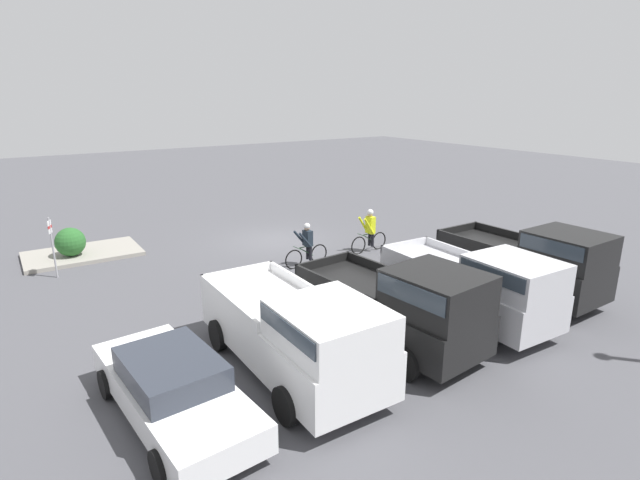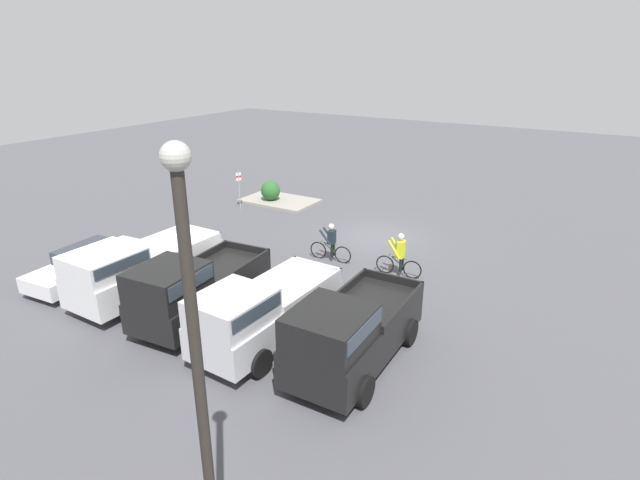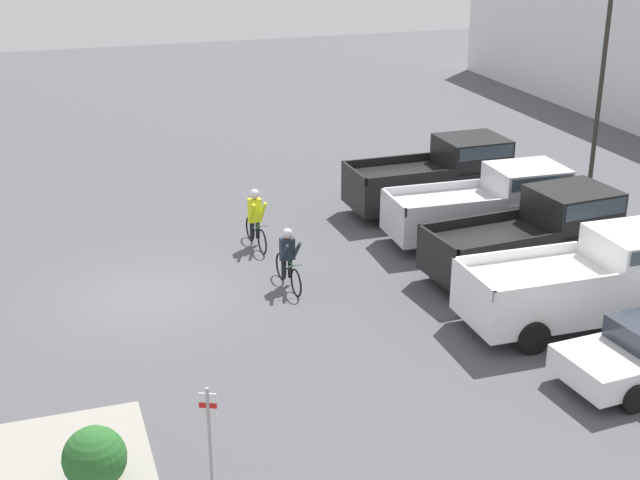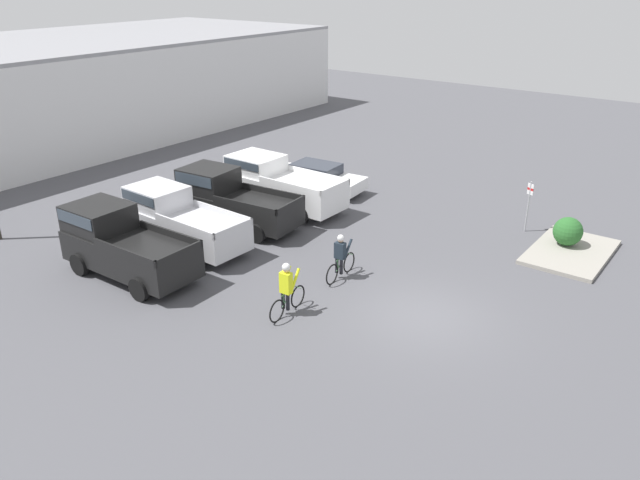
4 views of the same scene
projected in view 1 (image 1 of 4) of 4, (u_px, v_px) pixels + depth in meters
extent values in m
plane|color=#4C4C51|center=(275.00, 240.00, 21.76)|extent=(80.00, 80.00, 0.00)
cube|color=black|center=(518.00, 266.00, 15.83)|extent=(2.12, 5.16, 1.06)
cube|color=black|center=(569.00, 248.00, 14.33)|extent=(1.90, 2.08, 0.91)
cube|color=#333D47|center=(570.00, 242.00, 14.27)|extent=(1.96, 1.92, 0.40)
cube|color=black|center=(511.00, 234.00, 16.98)|extent=(0.14, 3.08, 0.25)
cube|color=black|center=(473.00, 244.00, 15.93)|extent=(0.14, 3.08, 0.25)
cube|color=black|center=(457.00, 229.00, 17.64)|extent=(2.02, 0.12, 0.25)
cylinder|color=black|center=(582.00, 289.00, 15.25)|extent=(0.23, 0.81, 0.80)
cylinder|color=black|center=(543.00, 304.00, 14.16)|extent=(0.23, 0.81, 0.80)
cylinder|color=black|center=(494.00, 261.00, 17.77)|extent=(0.23, 0.81, 0.80)
cylinder|color=black|center=(456.00, 272.00, 16.68)|extent=(0.23, 0.81, 0.80)
cube|color=silver|center=(464.00, 288.00, 14.14)|extent=(2.11, 5.35, 0.97)
cube|color=silver|center=(515.00, 275.00, 12.59)|extent=(1.85, 2.17, 0.83)
cube|color=#333D47|center=(516.00, 268.00, 12.54)|extent=(1.90, 2.01, 0.36)
cube|color=silver|center=(461.00, 253.00, 15.30)|extent=(0.19, 3.17, 0.25)
cube|color=silver|center=(416.00, 263.00, 14.37)|extent=(0.19, 3.17, 0.25)
cube|color=silver|center=(405.00, 245.00, 16.10)|extent=(1.94, 0.15, 0.25)
cylinder|color=black|center=(535.00, 316.00, 13.40)|extent=(0.25, 0.81, 0.81)
cylinder|color=black|center=(485.00, 333.00, 12.44)|extent=(0.25, 0.81, 0.81)
cylinder|color=black|center=(446.00, 279.00, 16.09)|extent=(0.25, 0.81, 0.81)
cylinder|color=black|center=(400.00, 291.00, 15.13)|extent=(0.25, 0.81, 0.81)
cube|color=black|center=(386.00, 310.00, 12.77)|extent=(2.44, 5.37, 0.96)
cube|color=black|center=(437.00, 293.00, 11.32)|extent=(2.01, 2.24, 0.98)
cube|color=#333D47|center=(438.00, 284.00, 11.26)|extent=(2.05, 2.08, 0.43)
cube|color=black|center=(384.00, 269.00, 13.96)|extent=(0.35, 3.12, 0.25)
cube|color=black|center=(331.00, 285.00, 12.82)|extent=(0.35, 3.12, 0.25)
cube|color=black|center=(323.00, 262.00, 14.54)|extent=(1.99, 0.25, 0.25)
cylinder|color=black|center=(461.00, 337.00, 12.27)|extent=(0.29, 0.79, 0.78)
cylinder|color=black|center=(406.00, 363.00, 11.09)|extent=(0.29, 0.79, 0.78)
cylinder|color=black|center=(370.00, 297.00, 14.71)|extent=(0.29, 0.79, 0.78)
cylinder|color=black|center=(317.00, 315.00, 13.52)|extent=(0.29, 0.79, 0.78)
cube|color=white|center=(289.00, 334.00, 11.39)|extent=(2.14, 5.62, 1.05)
cube|color=white|center=(330.00, 325.00, 9.78)|extent=(1.94, 2.26, 0.76)
cube|color=#333D47|center=(330.00, 318.00, 9.73)|extent=(2.00, 2.08, 0.34)
cube|color=white|center=(301.00, 284.00, 12.63)|extent=(0.11, 3.36, 0.25)
cube|color=white|center=(227.00, 301.00, 11.59)|extent=(0.11, 3.36, 0.25)
cube|color=white|center=(238.00, 272.00, 13.43)|extent=(2.09, 0.10, 0.25)
cylinder|color=black|center=(371.00, 374.00, 10.67)|extent=(0.23, 0.78, 0.78)
cylinder|color=black|center=(286.00, 405.00, 9.58)|extent=(0.23, 0.78, 0.78)
cylinder|color=black|center=(291.00, 316.00, 13.47)|extent=(0.23, 0.78, 0.78)
cylinder|color=black|center=(218.00, 335.00, 12.39)|extent=(0.23, 0.78, 0.78)
cube|color=white|center=(173.00, 393.00, 9.72)|extent=(2.12, 4.91, 0.57)
cube|color=#2D333D|center=(171.00, 368.00, 9.57)|extent=(1.74, 2.27, 0.49)
cylinder|color=black|center=(253.00, 425.00, 9.14)|extent=(0.23, 0.63, 0.62)
cylinder|color=black|center=(160.00, 467.00, 8.11)|extent=(0.23, 0.63, 0.62)
cylinder|color=black|center=(185.00, 358.00, 11.46)|extent=(0.23, 0.63, 0.62)
cylinder|color=black|center=(106.00, 384.00, 10.43)|extent=(0.23, 0.63, 0.62)
torus|color=black|center=(294.00, 260.00, 18.14)|extent=(0.75, 0.10, 0.74)
torus|color=black|center=(319.00, 254.00, 18.80)|extent=(0.75, 0.10, 0.74)
cylinder|color=#2D5133|center=(306.00, 252.00, 18.42)|extent=(0.59, 0.07, 0.40)
cylinder|color=#2D5133|center=(306.00, 246.00, 18.36)|extent=(0.63, 0.08, 0.04)
cylinder|color=#2D5133|center=(311.00, 251.00, 18.54)|extent=(0.04, 0.04, 0.36)
cylinder|color=#2D5133|center=(297.00, 248.00, 18.11)|extent=(0.05, 0.46, 0.02)
cylinder|color=black|center=(310.00, 253.00, 18.43)|extent=(0.13, 0.13, 0.55)
cylinder|color=black|center=(308.00, 252.00, 18.57)|extent=(0.13, 0.13, 0.55)
cube|color=#1E2833|center=(308.00, 238.00, 18.31)|extent=(0.26, 0.37, 0.58)
cylinder|color=#1E2833|center=(305.00, 240.00, 18.05)|extent=(0.56, 0.13, 0.64)
cylinder|color=#1E2833|center=(300.00, 238.00, 18.31)|extent=(0.56, 0.13, 0.64)
sphere|color=tan|center=(307.00, 228.00, 18.18)|extent=(0.22, 0.22, 0.22)
sphere|color=silver|center=(307.00, 226.00, 18.16)|extent=(0.24, 0.24, 0.24)
torus|color=black|center=(358.00, 246.00, 19.81)|extent=(0.75, 0.10, 0.74)
torus|color=black|center=(379.00, 241.00, 20.46)|extent=(0.75, 0.10, 0.74)
cylinder|color=#2D5133|center=(369.00, 239.00, 20.08)|extent=(0.58, 0.07, 0.39)
cylinder|color=#2D5133|center=(369.00, 234.00, 20.02)|extent=(0.62, 0.08, 0.04)
cylinder|color=#2D5133|center=(373.00, 238.00, 20.20)|extent=(0.04, 0.04, 0.36)
cylinder|color=#2D5133|center=(361.00, 235.00, 19.78)|extent=(0.05, 0.46, 0.02)
cylinder|color=black|center=(373.00, 240.00, 20.09)|extent=(0.13, 0.13, 0.55)
cylinder|color=black|center=(370.00, 239.00, 20.23)|extent=(0.13, 0.13, 0.55)
cube|color=yellow|center=(370.00, 225.00, 19.95)|extent=(0.26, 0.37, 0.68)
cylinder|color=yellow|center=(369.00, 227.00, 19.69)|extent=(0.55, 0.13, 0.73)
cylinder|color=yellow|center=(363.00, 225.00, 19.95)|extent=(0.55, 0.13, 0.73)
sphere|color=tan|center=(370.00, 214.00, 19.81)|extent=(0.23, 0.23, 0.23)
sphere|color=silver|center=(370.00, 212.00, 19.79)|extent=(0.26, 0.26, 0.26)
cylinder|color=#9E9EA3|center=(53.00, 248.00, 17.06)|extent=(0.06, 0.06, 2.14)
cube|color=white|center=(50.00, 227.00, 16.85)|extent=(0.14, 0.28, 0.45)
cube|color=red|center=(50.00, 227.00, 16.85)|extent=(0.15, 0.28, 0.10)
cube|color=gray|center=(83.00, 254.00, 19.68)|extent=(4.20, 2.67, 0.15)
sphere|color=#286028|center=(70.00, 242.00, 19.05)|extent=(1.10, 1.10, 1.10)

